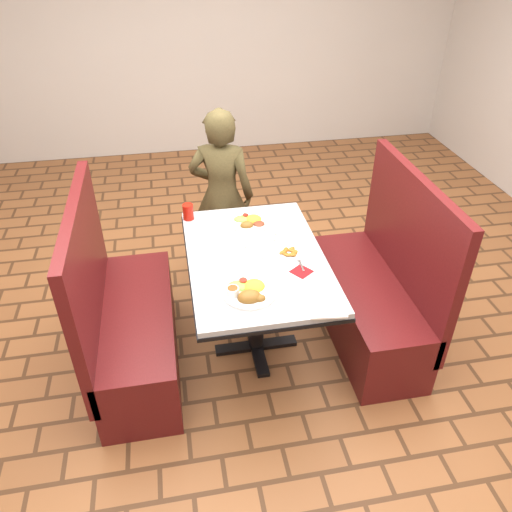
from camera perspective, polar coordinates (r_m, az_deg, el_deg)
name	(u,v)px	position (r m, az deg, el deg)	size (l,w,h in m)	color
room	(256,48)	(2.49, 0.00, 22.64)	(7.00, 7.04, 2.82)	brown
dining_table	(256,269)	(3.01, 0.00, -1.51)	(0.81, 1.21, 0.75)	#B2B5B7
booth_bench_left	(129,326)	(3.20, -14.33, -7.71)	(0.47, 1.20, 1.17)	#5A1415
booth_bench_right	(374,296)	(3.41, 13.33, -4.42)	(0.47, 1.20, 1.17)	#5A1415
diner_person	(222,196)	(3.79, -3.91, 6.91)	(0.49, 0.32, 1.34)	brown
near_dinner_plate	(248,290)	(2.65, -0.87, -3.87)	(0.29, 0.29, 0.09)	white
far_dinner_plate	(250,221)	(3.26, -0.70, 4.07)	(0.26, 0.26, 0.07)	white
plantain_plate	(289,253)	(2.97, 3.83, 0.35)	(0.17, 0.17, 0.03)	white
maroon_napkin	(301,271)	(2.84, 5.22, -1.77)	(0.10, 0.10, 0.00)	maroon
spoon_utensil	(301,264)	(2.89, 5.15, -0.94)	(0.01, 0.14, 0.00)	silver
red_tumbler	(188,212)	(3.33, -7.76, 5.02)	(0.07, 0.07, 0.11)	#B7170C
paper_napkin	(327,309)	(2.59, 8.15, -6.04)	(0.19, 0.14, 0.01)	white
knife_utensil	(261,292)	(2.66, 0.60, -4.11)	(0.01, 0.18, 0.00)	silver
fork_utensil	(259,298)	(2.63, 0.35, -4.79)	(0.01, 0.16, 0.00)	silver
lettuce_shreds	(261,250)	(3.01, 0.54, 0.73)	(0.28, 0.32, 0.00)	#95BE4C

